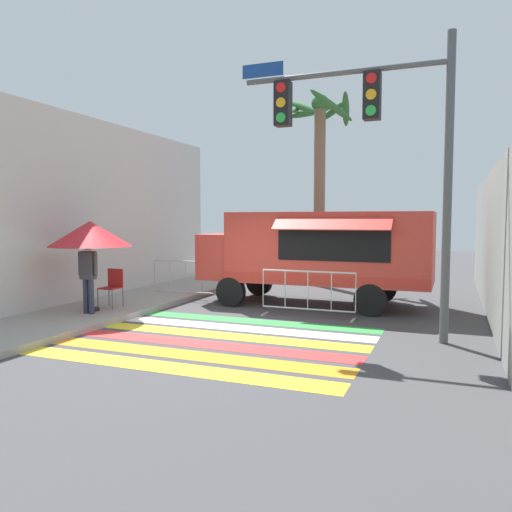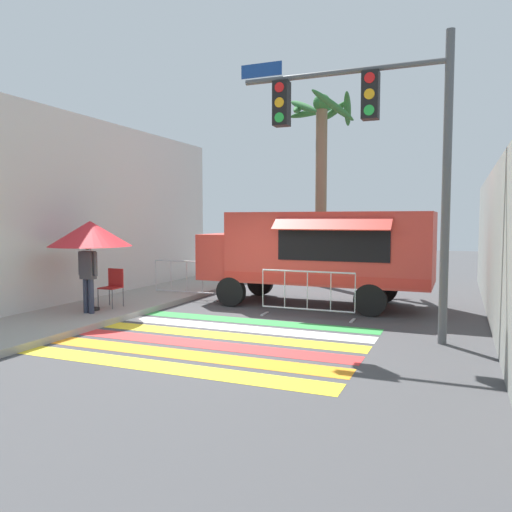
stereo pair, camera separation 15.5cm
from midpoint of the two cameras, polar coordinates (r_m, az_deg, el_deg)
The scene contains 13 objects.
ground_plane at distance 10.87m, azimuth -3.84°, elevation -8.22°, with size 60.00×60.00×0.00m, color #424244.
sidewalk_left at distance 13.49m, azimuth -22.14°, elevation -5.77°, with size 4.40×16.00×0.14m.
building_left_facade at distance 13.51m, azimuth -23.34°, elevation 4.85°, with size 0.25×16.00×5.14m.
concrete_wall_right at distance 12.62m, azimuth 25.32°, elevation 1.13°, with size 0.20×16.00×3.50m.
crosswalk_painted at distance 9.96m, azimuth -6.44°, elevation -9.37°, with size 6.40×4.36×0.01m.
food_truck at distance 13.64m, azimuth 6.25°, elevation 0.75°, with size 6.17×2.75×2.53m.
traffic_signal_pole at distance 10.17m, azimuth 12.87°, elevation 13.82°, with size 4.19×0.29×5.76m.
patio_umbrella at distance 12.56m, azimuth -18.78°, elevation 2.40°, with size 1.96×1.96×2.16m.
folding_chair at distance 13.04m, azimuth -16.39°, elevation -3.09°, with size 0.45×0.45×0.95m.
vendor_person at distance 12.24m, azimuth -19.00°, elevation -1.72°, with size 0.53×0.23×1.72m.
barricade_front at distance 11.93m, azimuth 5.57°, elevation -4.35°, with size 2.29×0.44×1.13m.
barricade_side at distance 14.82m, azimuth -8.32°, elevation -2.71°, with size 2.16×0.44×1.13m.
palm_tree at distance 17.64m, azimuth 7.00°, elevation 11.11°, with size 2.54×2.58×6.60m.
Camera 1 is at (4.49, -9.61, 2.34)m, focal length 35.00 mm.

